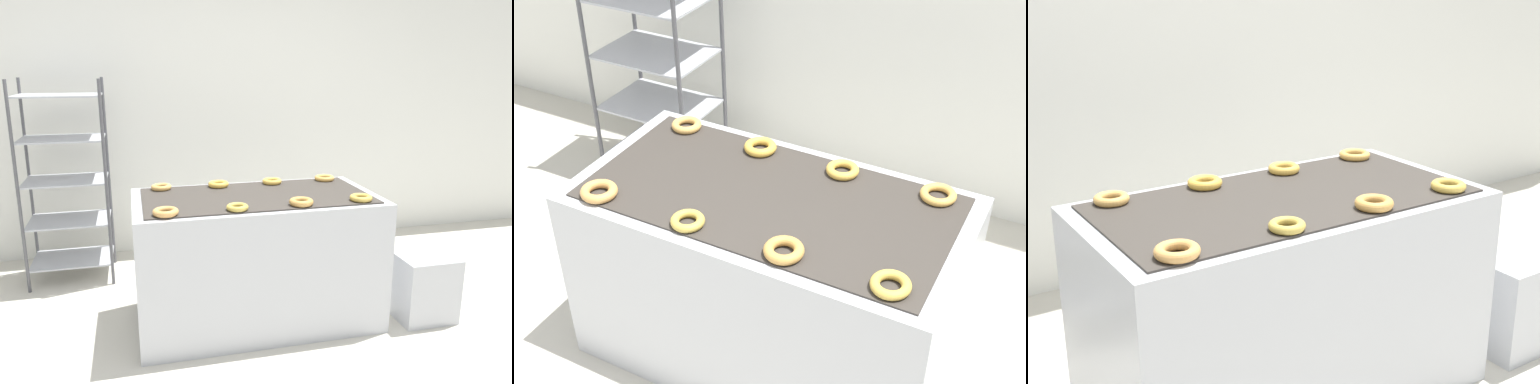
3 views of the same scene
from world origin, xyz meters
The scene contains 13 objects.
ground_plane centered at (0.00, 0.00, 0.00)m, with size 14.00×14.00×0.00m, color beige.
wall_back centered at (0.00, 2.12, 1.40)m, with size 8.00×0.05×2.80m.
fryer_machine centered at (0.00, 0.64, 0.42)m, with size 1.51×0.79×0.84m.
baking_rack_cart centered at (-1.22, 1.63, 0.78)m, with size 0.62×0.46×1.53m.
glaze_bin centered at (1.06, 0.37, 0.22)m, with size 0.36×0.28×0.43m.
donut_near_left centered at (-0.58, 0.35, 0.85)m, with size 0.14×0.14×0.04m, color tan.
donut_near_midleft centered at (-0.18, 0.35, 0.85)m, with size 0.12×0.12×0.03m, color gold.
donut_near_midright centered at (0.20, 0.36, 0.86)m, with size 0.14×0.14×0.04m, color #C79246.
donut_near_right centered at (0.58, 0.37, 0.85)m, with size 0.13×0.13×0.03m, color gold.
donut_far_left centered at (-0.56, 0.93, 0.85)m, with size 0.13×0.13×0.03m, color tan.
donut_far_midleft centered at (-0.19, 0.92, 0.85)m, with size 0.14×0.14×0.04m, color gold.
donut_far_midright centered at (0.18, 0.92, 0.85)m, with size 0.13×0.13×0.03m, color gold.
donut_far_right centered at (0.57, 0.93, 0.85)m, with size 0.14×0.14×0.03m, color gold.
Camera 1 is at (-0.73, -2.26, 1.62)m, focal length 35.00 mm.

